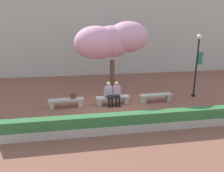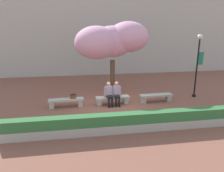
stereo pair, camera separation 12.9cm
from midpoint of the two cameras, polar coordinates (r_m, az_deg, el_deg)
The scene contains 11 objects.
ground_plane at distance 12.23m, azimuth 0.45°, elevation -4.77°, with size 100.00×100.00×0.00m, color brown.
building_facade at distance 20.93m, azimuth -3.96°, elevation 14.09°, with size 28.00×4.00×7.37m, color #B7B2A8.
stone_bench_west_end at distance 12.00m, azimuth -11.59°, elevation -3.97°, with size 1.87×0.49×0.45m.
stone_bench_near_west at distance 12.13m, azimuth 0.45°, elevation -3.42°, with size 1.87×0.49×0.45m.
stone_bench_center at distance 12.77m, azimuth 11.75°, elevation -2.76°, with size 1.87×0.49×0.45m.
person_seated_left at distance 11.92m, azimuth -0.51°, elevation -1.77°, with size 0.51×0.71×1.29m.
person_seated_right at distance 11.99m, azimuth 1.54°, elevation -1.67°, with size 0.51×0.68×1.29m.
handbag at distance 11.90m, azimuth -9.80°, elevation -2.63°, with size 0.30×0.15×0.34m.
cherry_tree_main at distance 13.53m, azimuth 0.14°, elevation 11.77°, with size 4.53×2.83×4.49m.
lamp_post_with_banner at distance 13.95m, azimuth 21.75°, elevation 6.30°, with size 0.54×0.28×3.75m.
planter_hedge_foreground at distance 9.14m, azimuth 3.86°, elevation -9.55°, with size 9.96×0.50×0.80m.
Camera 2 is at (-1.83, -11.31, 4.29)m, focal length 35.00 mm.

